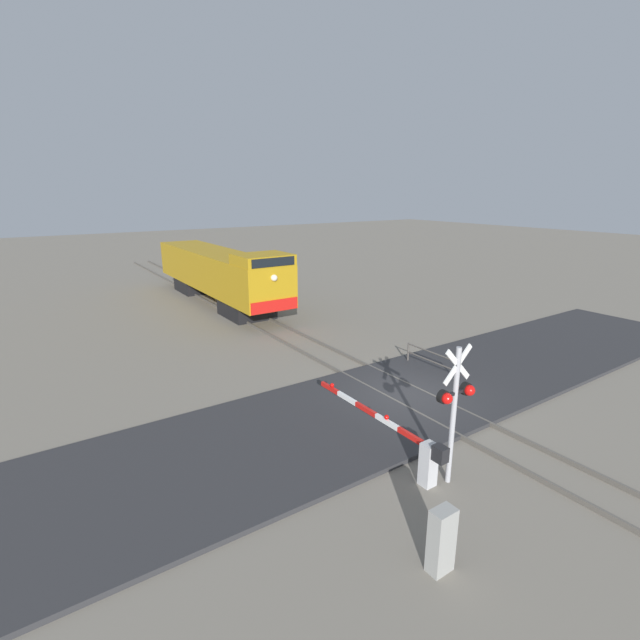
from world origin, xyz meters
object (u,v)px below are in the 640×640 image
at_px(crossing_signal, 455,402).
at_px(utility_cabinet, 441,541).
at_px(locomotive, 219,272).
at_px(guard_railing, 432,359).
at_px(crossing_gate, 411,446).

relative_size(crossing_signal, utility_cabinet, 2.65).
height_order(locomotive, utility_cabinet, locomotive).
relative_size(utility_cabinet, guard_railing, 0.51).
distance_m(crossing_signal, crossing_gate, 1.81).
bearing_deg(crossing_gate, crossing_signal, -56.58).
bearing_deg(crossing_gate, utility_cabinet, -124.61).
bearing_deg(guard_railing, locomotive, 98.52).
height_order(utility_cabinet, guard_railing, utility_cabinet).
bearing_deg(guard_railing, utility_cabinet, -136.34).
height_order(locomotive, crossing_signal, locomotive).
height_order(locomotive, crossing_gate, locomotive).
height_order(locomotive, guard_railing, locomotive).
bearing_deg(crossing_signal, utility_cabinet, -142.59).
xyz_separation_m(utility_cabinet, guard_railing, (7.66, 7.31, -0.09)).
xyz_separation_m(crossing_gate, guard_railing, (5.79, 4.60, -0.18)).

